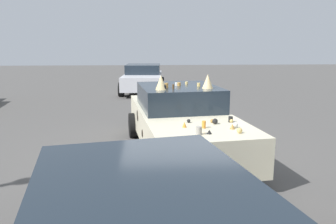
{
  "coord_description": "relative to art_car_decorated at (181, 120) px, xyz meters",
  "views": [
    {
      "loc": [
        -6.71,
        0.74,
        2.3
      ],
      "look_at": [
        0.0,
        0.3,
        0.9
      ],
      "focal_mm": 34.9,
      "sensor_mm": 36.0,
      "label": 1
    }
  ],
  "objects": [
    {
      "name": "art_car_decorated",
      "position": [
        0.0,
        0.0,
        0.0
      ],
      "size": [
        4.76,
        2.47,
        1.7
      ],
      "rotation": [
        0.0,
        0.0,
        3.27
      ],
      "color": "beige",
      "rests_on": "ground"
    },
    {
      "name": "ground_plane",
      "position": [
        -0.07,
        -0.01,
        -0.7
      ],
      "size": [
        60.0,
        60.0,
        0.0
      ],
      "primitive_type": "plane",
      "color": "#514F4C"
    },
    {
      "name": "parked_sedan_near_left",
      "position": [
        8.99,
        0.91,
        -0.02
      ],
      "size": [
        4.01,
        2.18,
        1.34
      ],
      "rotation": [
        0.0,
        0.0,
        3.08
      ],
      "color": "silver",
      "rests_on": "ground"
    }
  ]
}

